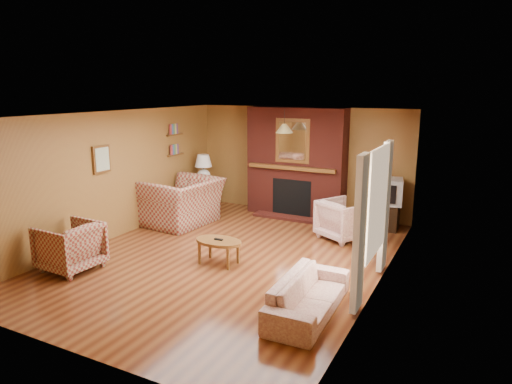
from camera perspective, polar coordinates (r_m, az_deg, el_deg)
The scene contains 20 objects.
floor at distance 7.85m, azimuth -3.42°, elevation -8.10°, with size 6.50×6.50×0.00m, color #4D2210.
ceiling at distance 7.34m, azimuth -3.67°, elevation 9.66°, with size 6.50×6.50×0.00m, color silver.
wall_back at distance 10.39m, azimuth 5.60°, elevation 3.92°, with size 6.50×6.50×0.00m, color olive.
wall_front at distance 5.09m, azimuth -22.54°, elevation -6.60°, with size 6.50×6.50×0.00m, color olive.
wall_left at distance 9.01m, azimuth -17.38°, elevation 2.01°, with size 6.50×6.50×0.00m, color olive.
wall_right at distance 6.63m, azimuth 15.44°, elevation -1.65°, with size 6.50×6.50×0.00m, color olive.
fireplace at distance 10.15m, azimuth 5.04°, elevation 3.61°, with size 2.20×0.82×2.40m.
window_right at distance 6.47m, azimuth 14.63°, elevation -2.63°, with size 0.10×1.85×2.00m.
bookshelf at distance 10.34m, azimuth -9.97°, elevation 6.35°, with size 0.09×0.55×0.71m.
botanical_print at distance 8.73m, azimuth -18.75°, elevation 3.90°, with size 0.05×0.40×0.50m.
pendant_light at distance 9.42m, azimuth 3.56°, elevation 7.94°, with size 0.36×0.36×0.48m.
plaid_loveseat at distance 9.68m, azimuth -9.20°, elevation -1.22°, with size 1.47×1.28×0.95m, color maroon.
plaid_armchair at distance 7.78m, azimuth -22.22°, elevation -6.31°, with size 0.81×0.84×0.76m, color maroon.
floral_sofa at distance 5.97m, azimuth 6.57°, elevation -12.68°, with size 1.66×0.65×0.48m, color beige.
floral_armchair at distance 8.80m, azimuth 10.91°, elevation -3.41°, with size 0.81×0.83×0.75m, color beige.
coffee_table at distance 7.46m, azimuth -4.70°, elevation -6.40°, with size 0.80×0.50×0.43m.
side_table at distance 10.81m, azimuth -6.50°, elevation -0.49°, with size 0.48×0.48×0.64m, color brown.
table_lamp at distance 10.68m, azimuth -6.59°, elevation 3.11°, with size 0.40×0.40×0.66m.
tv_stand at distance 9.61m, azimuth 15.93°, elevation -2.97°, with size 0.49×0.44×0.53m, color black.
crt_tv at distance 9.48m, azimuth 16.12°, elevation 0.08°, with size 0.65×0.65×0.52m.
Camera 1 is at (3.73, -6.31, 2.81)m, focal length 32.00 mm.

